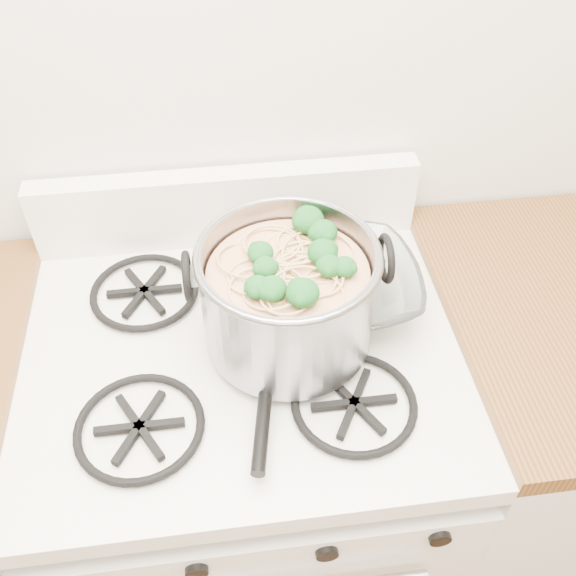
# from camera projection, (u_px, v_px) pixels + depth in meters

# --- Properties ---
(gas_range) EXTENTS (0.76, 0.66, 0.92)m
(gas_range) POSITION_uv_depth(u_px,v_px,m) (252.00, 480.00, 1.45)
(gas_range) COLOR white
(gas_range) RESTS_ON ground
(counter_left) EXTENTS (0.25, 0.65, 0.92)m
(counter_left) POSITION_uv_depth(u_px,v_px,m) (19.00, 501.00, 1.39)
(counter_left) COLOR silver
(counter_left) RESTS_ON ground
(stock_pot) EXTENTS (0.33, 0.30, 0.20)m
(stock_pot) POSITION_uv_depth(u_px,v_px,m) (288.00, 297.00, 1.05)
(stock_pot) COLOR gray
(stock_pot) RESTS_ON gas_range
(spatula) EXTENTS (0.34, 0.36, 0.02)m
(spatula) POSITION_uv_depth(u_px,v_px,m) (271.00, 338.00, 1.09)
(spatula) COLOR black
(spatula) RESTS_ON gas_range
(glass_bowl) EXTENTS (0.12, 0.12, 0.03)m
(glass_bowl) POSITION_uv_depth(u_px,v_px,m) (340.00, 293.00, 1.17)
(glass_bowl) COLOR white
(glass_bowl) RESTS_ON gas_range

